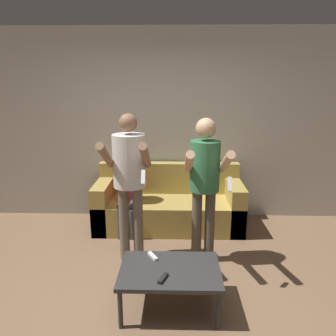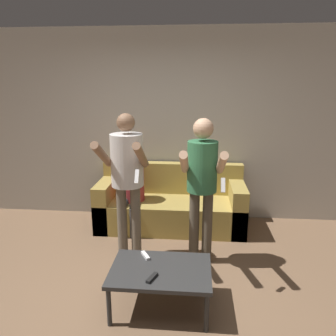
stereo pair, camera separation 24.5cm
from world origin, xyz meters
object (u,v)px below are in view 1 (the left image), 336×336
Objects in this scene: person_seated at (129,187)px; remote_near at (163,278)px; person_standing_right at (205,176)px; coffee_table at (170,273)px; couch at (169,206)px; remote_far at (153,256)px; person_standing_left at (129,171)px.

remote_near is (0.52, -1.75, -0.21)m from person_seated.
person_standing_right reaches higher than coffee_table.
person_standing_right is at bearing -67.10° from couch.
person_standing_right reaches higher than remote_near.
couch is 1.56m from remote_far.
person_seated is at bearing 106.43° from remote_near.
remote_far is at bearing 107.42° from remote_near.
person_standing_left is at bearing -81.08° from person_seated.
remote_near is at bearing -90.23° from couch.
person_seated is 1.71m from coffee_table.
couch is at bearing 67.01° from person_standing_left.
couch is 1.28m from person_standing_left.
person_standing_right is at bearing 49.51° from remote_far.
person_seated is 7.28× the size of remote_near.
couch is at bearing 112.90° from person_standing_right.
remote_near is at bearing -113.15° from person_standing_right.
coffee_table is at bearing -88.46° from couch.
remote_far is (-0.52, -0.61, -0.61)m from person_standing_right.
person_standing_left reaches higher than couch.
couch is at bearing 89.77° from remote_near.
couch reaches higher than coffee_table.
person_standing_right is 10.57× the size of remote_near.
person_standing_left is at bearing 119.17° from coffee_table.
remote_near is at bearing -108.90° from coffee_table.
person_seated is at bearing 98.92° from person_standing_left.
remote_far reaches higher than coffee_table.
couch is 0.63m from person_seated.
person_standing_right is at bearing -40.78° from person_seated.
couch is 1.25m from person_standing_right.
remote_near is 0.37m from remote_far.
person_standing_left reaches higher than person_standing_right.
coffee_table is (0.57, -1.59, -0.26)m from person_seated.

